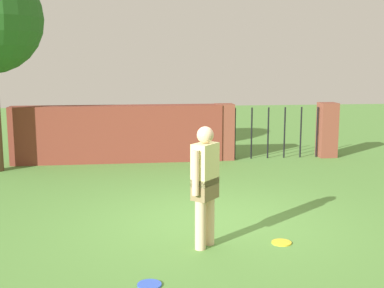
{
  "coord_description": "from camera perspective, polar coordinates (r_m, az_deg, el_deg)",
  "views": [
    {
      "loc": [
        -1.2,
        -7.23,
        2.45
      ],
      "look_at": [
        -0.12,
        1.39,
        1.0
      ],
      "focal_mm": 46.63,
      "sensor_mm": 36.0,
      "label": 1
    }
  ],
  "objects": [
    {
      "name": "frisbee_yellow",
      "position": [
        7.02,
        10.2,
        -11.03
      ],
      "size": [
        0.27,
        0.27,
        0.02
      ],
      "primitive_type": "cylinder",
      "color": "yellow",
      "rests_on": "ground"
    },
    {
      "name": "person",
      "position": [
        6.53,
        1.5,
        -4.28
      ],
      "size": [
        0.4,
        0.43,
        1.62
      ],
      "rotation": [
        0.0,
        0.0,
        0.85
      ],
      "color": "beige",
      "rests_on": "ground"
    },
    {
      "name": "fence_gate",
      "position": [
        12.83,
        9.63,
        1.49
      ],
      "size": [
        3.13,
        0.44,
        1.4
      ],
      "color": "brown",
      "rests_on": "ground"
    },
    {
      "name": "frisbee_blue",
      "position": [
        5.74,
        -4.9,
        -15.74
      ],
      "size": [
        0.27,
        0.27,
        0.02
      ],
      "primitive_type": "cylinder",
      "color": "blue",
      "rests_on": "ground"
    },
    {
      "name": "ground_plane",
      "position": [
        7.73,
        2.21,
        -9.02
      ],
      "size": [
        40.0,
        40.0,
        0.0
      ],
      "primitive_type": "plane",
      "color": "#568C3D"
    },
    {
      "name": "brick_wall",
      "position": [
        12.29,
        -8.46,
        1.16
      ],
      "size": [
        5.08,
        0.5,
        1.39
      ],
      "primitive_type": "cube",
      "color": "brown",
      "rests_on": "ground"
    }
  ]
}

